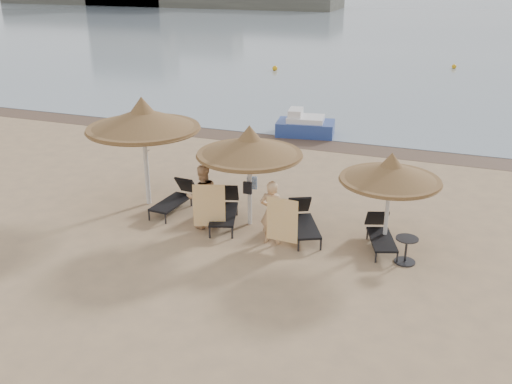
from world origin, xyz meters
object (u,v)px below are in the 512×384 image
palapa_right (391,172)px  lounger_near_left (225,208)px  side_table (406,251)px  lounger_far_left (176,198)px  lounger_near_right (303,220)px  palapa_left (143,120)px  person_left (202,191)px  pedal_boat (305,126)px  palapa_center (250,146)px  person_right (272,207)px  lounger_far_right (380,233)px

palapa_right → lounger_near_left: 4.62m
side_table → lounger_far_left: bearing=171.7°
lounger_near_right → side_table: size_ratio=3.01×
palapa_left → palapa_right: bearing=-2.7°
lounger_far_left → person_left: size_ratio=0.90×
lounger_far_left → pedal_boat: pedal_boat is taller
palapa_center → person_left: bearing=-151.7°
palapa_center → lounger_far_left: (-2.35, 0.19, -1.85)m
person_right → lounger_far_left: bearing=-21.4°
person_right → palapa_center: bearing=-46.8°
lounger_far_right → lounger_near_left: bearing=161.1°
palapa_center → pedal_boat: bearing=96.0°
palapa_right → pedal_boat: (-4.58, 8.95, -1.55)m
lounger_far_left → lounger_near_right: 3.86m
person_right → lounger_far_right: bearing=-166.7°
palapa_right → pedal_boat: size_ratio=0.99×
palapa_right → lounger_near_right: size_ratio=1.28×
person_left → person_right: (2.04, -0.27, -0.05)m
palapa_center → palapa_right: (3.64, -0.02, -0.26)m
pedal_boat → side_table: bearing=-70.5°
lounger_far_right → person_left: (-4.65, -0.52, 0.69)m
person_left → lounger_near_right: bearing=152.7°
pedal_boat → lounger_far_right: bearing=-72.2°
palapa_right → lounger_near_left: bearing=-179.3°
palapa_center → side_table: (4.24, -0.77, -1.91)m
palapa_center → person_left: palapa_center is taller
lounger_near_right → lounger_far_right: (2.03, -0.02, -0.04)m
palapa_left → person_right: bearing=-15.5°
side_table → pedal_boat: pedal_boat is taller
palapa_center → pedal_boat: 9.15m
lounger_far_right → palapa_left: bearing=157.9°
palapa_left → lounger_far_right: (6.85, -0.39, -2.22)m
side_table → palapa_left: bearing=171.9°
palapa_center → lounger_far_right: (3.53, -0.08, -1.88)m
lounger_near_right → person_right: person_right is taller
side_table → person_left: bearing=178.2°
lounger_far_left → person_right: person_right is taller
lounger_far_left → person_left: 1.61m
palapa_center → side_table: 4.71m
lounger_near_left → pedal_boat: 9.00m
pedal_boat → palapa_center: bearing=-92.6°
lounger_near_left → person_right: bearing=-43.4°
lounger_far_left → pedal_boat: bearing=85.7°
person_right → pedal_boat: person_right is taller
palapa_center → lounger_far_left: 3.00m
side_table → pedal_boat: bearing=118.1°
lounger_near_right → person_left: 2.75m
palapa_left → pedal_boat: size_ratio=1.29×
lounger_near_left → side_table: bearing=-25.3°
lounger_near_right → person_left: person_left is taller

